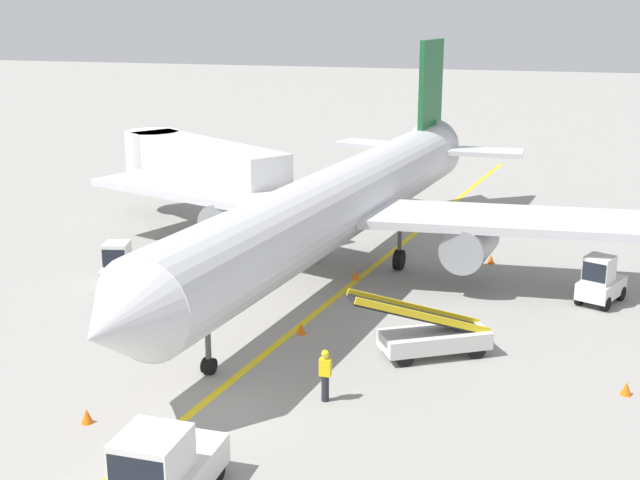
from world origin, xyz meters
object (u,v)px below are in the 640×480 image
pushback_tug (162,471)px  baggage_tug_near_wing (600,282)px  airliner (344,200)px  jet_bridge (192,163)px  safety_cone_nose_right (626,388)px  baggage_tug_by_cargo_door (120,267)px  safety_cone_tail_area (87,416)px  ground_crew_marshaller (325,374)px  belt_loader_forward_hold (431,335)px  safety_cone_nose_left (491,259)px  safety_cone_wingtip_left (301,328)px  safety_cone_wingtip_right (356,275)px

pushback_tug → baggage_tug_near_wing: pushback_tug is taller
airliner → jet_bridge: size_ratio=2.90×
jet_bridge → safety_cone_nose_right: (22.35, -15.58, -3.32)m
baggage_tug_by_cargo_door → jet_bridge: bearing=98.5°
baggage_tug_by_cargo_door → safety_cone_tail_area: bearing=-64.2°
ground_crew_marshaller → safety_cone_tail_area: size_ratio=3.86×
airliner → belt_loader_forward_hold: size_ratio=7.20×
airliner → pushback_tug: (0.80, -19.37, -2.42)m
safety_cone_tail_area → airliner: bearing=78.3°
baggage_tug_near_wing → safety_cone_nose_right: 8.68m
baggage_tug_near_wing → safety_cone_nose_left: baggage_tug_near_wing is taller
jet_bridge → ground_crew_marshaller: jet_bridge is taller
baggage_tug_near_wing → safety_cone_wingtip_left: size_ratio=6.17×
safety_cone_wingtip_left → safety_cone_nose_right: bearing=-9.0°
ground_crew_marshaller → safety_cone_wingtip_right: (-2.15, 11.90, -0.69)m
safety_cone_nose_left → baggage_tug_near_wing: bearing=-41.8°
airliner → baggage_tug_near_wing: bearing=-4.7°
belt_loader_forward_hold → ground_crew_marshaller: bearing=-119.8°
airliner → safety_cone_wingtip_left: size_ratio=80.31×
pushback_tug → safety_cone_nose_left: size_ratio=8.25×
safety_cone_nose_left → safety_cone_wingtip_left: 12.61m
baggage_tug_near_wing → belt_loader_forward_hold: size_ratio=0.55×
airliner → ground_crew_marshaller: airliner is taller
airliner → safety_cone_nose_right: size_ratio=80.31×
safety_cone_nose_left → airliner: bearing=-151.8°
safety_cone_nose_right → safety_cone_nose_left: bearing=113.1°
belt_loader_forward_hold → safety_cone_nose_right: (6.43, -1.27, -0.56)m
baggage_tug_by_cargo_door → belt_loader_forward_hold: 14.69m
safety_cone_nose_right → baggage_tug_by_cargo_door: bearing=167.3°
baggage_tug_by_cargo_door → safety_cone_tail_area: size_ratio=6.04×
safety_cone_wingtip_left → safety_cone_tail_area: size_ratio=1.00×
baggage_tug_near_wing → safety_cone_wingtip_right: 10.47m
safety_cone_nose_left → safety_cone_tail_area: same height
safety_cone_nose_right → safety_cone_wingtip_right: bearing=141.9°
ground_crew_marshaller → safety_cone_nose_left: 16.52m
safety_cone_nose_left → belt_loader_forward_hold: bearing=-94.4°
baggage_tug_by_cargo_door → safety_cone_nose_left: (15.18, 8.31, -0.71)m
belt_loader_forward_hold → safety_cone_wingtip_right: (-4.70, 7.45, -0.56)m
airliner → belt_loader_forward_hold: 10.28m
airliner → jet_bridge: 12.05m
ground_crew_marshaller → safety_cone_wingtip_right: bearing=100.2°
jet_bridge → belt_loader_forward_hold: bearing=-41.9°
airliner → safety_cone_wingtip_right: (0.79, -0.83, -3.20)m
jet_bridge → safety_cone_wingtip_right: 13.57m
baggage_tug_by_cargo_door → belt_loader_forward_hold: size_ratio=0.54×
baggage_tug_by_cargo_door → safety_cone_wingtip_left: baggage_tug_by_cargo_door is taller
safety_cone_wingtip_left → safety_cone_wingtip_right: (0.30, 6.91, 0.00)m
pushback_tug → belt_loader_forward_hold: 12.04m
airliner → baggage_tug_near_wing: 11.54m
pushback_tug → safety_cone_wingtip_left: pushback_tug is taller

